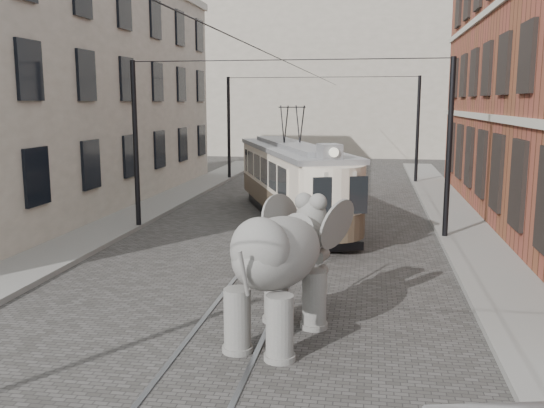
# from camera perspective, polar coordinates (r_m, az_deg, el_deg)

# --- Properties ---
(ground) EXTENTS (120.00, 120.00, 0.00)m
(ground) POSITION_cam_1_polar(r_m,az_deg,el_deg) (14.99, -1.30, -7.92)
(ground) COLOR #454240
(tram_rails) EXTENTS (1.54, 80.00, 0.02)m
(tram_rails) POSITION_cam_1_polar(r_m,az_deg,el_deg) (14.99, -1.30, -7.88)
(tram_rails) COLOR slate
(tram_rails) RESTS_ON ground
(sidewalk_right) EXTENTS (2.00, 60.00, 0.15)m
(sidewalk_right) POSITION_cam_1_polar(r_m,az_deg,el_deg) (15.09, 21.94, -8.24)
(sidewalk_right) COLOR slate
(sidewalk_right) RESTS_ON ground
(sidewalk_left) EXTENTS (2.00, 60.00, 0.15)m
(sidewalk_left) POSITION_cam_1_polar(r_m,az_deg,el_deg) (17.37, -23.00, -5.98)
(sidewalk_left) COLOR slate
(sidewalk_left) RESTS_ON ground
(stucco_building) EXTENTS (7.00, 24.00, 10.00)m
(stucco_building) POSITION_cam_1_polar(r_m,az_deg,el_deg) (27.66, -20.47, 10.09)
(stucco_building) COLOR gray
(stucco_building) RESTS_ON ground
(distant_block) EXTENTS (28.00, 10.00, 14.00)m
(distant_block) POSITION_cam_1_polar(r_m,az_deg,el_deg) (54.15, 6.85, 12.30)
(distant_block) COLOR gray
(distant_block) RESTS_ON ground
(catenary) EXTENTS (11.00, 30.20, 6.00)m
(catenary) POSITION_cam_1_polar(r_m,az_deg,el_deg) (19.31, 0.88, 5.15)
(catenary) COLOR black
(catenary) RESTS_ON ground
(tram) EXTENTS (6.13, 11.20, 4.41)m
(tram) POSITION_cam_1_polar(r_m,az_deg,el_deg) (22.95, 1.93, 3.89)
(tram) COLOR beige
(tram) RESTS_ON ground
(elephant) EXTENTS (3.50, 4.86, 2.68)m
(elephant) POSITION_cam_1_polar(r_m,az_deg,el_deg) (11.40, 0.56, -6.63)
(elephant) COLOR #5F5D58
(elephant) RESTS_ON ground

